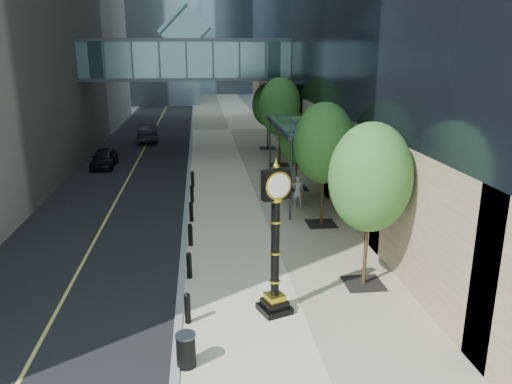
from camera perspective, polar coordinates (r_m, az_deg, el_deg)
ground at (r=15.55m, az=2.59°, el=-16.18°), size 320.00×320.00×0.00m
road at (r=53.85m, az=-11.62°, el=6.85°), size 8.00×180.00×0.02m
sidewalk at (r=53.72m, az=-3.03°, el=7.15°), size 8.00×180.00×0.06m
curb at (r=53.63m, az=-7.33°, el=7.03°), size 0.25×180.00×0.07m
skywalk at (r=41.00m, az=-7.91°, el=15.07°), size 17.00×4.20×5.80m
entrance_canopy at (r=27.87m, az=5.32°, el=7.51°), size 3.00×8.00×4.38m
bollard_row at (r=23.33m, az=-7.45°, el=-3.59°), size 0.20×16.20×0.90m
street_trees at (r=29.64m, az=4.85°, el=7.61°), size 3.08×28.78×6.33m
street_clock at (r=15.76m, az=2.20°, el=-6.66°), size 1.19×1.19×4.95m
trash_bin at (r=14.11m, az=-8.00°, el=-17.56°), size 0.55×0.55×0.90m
pedestrian at (r=26.79m, az=4.81°, el=0.05°), size 0.73×0.58×1.76m
car_near at (r=37.87m, az=-16.98°, el=3.75°), size 1.62×3.99×1.35m
car_far at (r=47.76m, az=-12.35°, el=6.69°), size 2.35×5.23×1.67m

